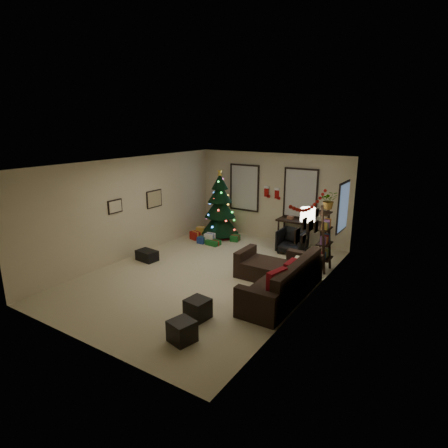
{
  "coord_description": "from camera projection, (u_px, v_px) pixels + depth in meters",
  "views": [
    {
      "loc": [
        4.88,
        -6.86,
        3.57
      ],
      "look_at": [
        0.1,
        0.6,
        1.15
      ],
      "focal_mm": 29.78,
      "sensor_mm": 36.0,
      "label": 1
    }
  ],
  "objects": [
    {
      "name": "floor",
      "position": [
        207.0,
        274.0,
        9.05
      ],
      "size": [
        7.0,
        7.0,
        0.0
      ],
      "primitive_type": "plane",
      "color": "#C5BA95",
      "rests_on": "ground"
    },
    {
      "name": "ceiling",
      "position": [
        206.0,
        163.0,
        8.34
      ],
      "size": [
        7.0,
        7.0,
        0.0
      ],
      "primitive_type": "plane",
      "rotation": [
        3.14,
        0.0,
        0.0
      ],
      "color": "white",
      "rests_on": "floor"
    },
    {
      "name": "wall_back",
      "position": [
        272.0,
        197.0,
        11.54
      ],
      "size": [
        5.0,
        0.0,
        5.0
      ],
      "primitive_type": "plane",
      "rotation": [
        1.57,
        0.0,
        0.0
      ],
      "color": "beige",
      "rests_on": "floor"
    },
    {
      "name": "wall_front",
      "position": [
        79.0,
        269.0,
        5.85
      ],
      "size": [
        5.0,
        0.0,
        5.0
      ],
      "primitive_type": "plane",
      "rotation": [
        -1.57,
        0.0,
        0.0
      ],
      "color": "beige",
      "rests_on": "floor"
    },
    {
      "name": "wall_left",
      "position": [
        131.0,
        208.0,
        9.99
      ],
      "size": [
        0.0,
        7.0,
        7.0
      ],
      "primitive_type": "plane",
      "rotation": [
        1.57,
        0.0,
        1.57
      ],
      "color": "beige",
      "rests_on": "floor"
    },
    {
      "name": "wall_right",
      "position": [
        309.0,
        238.0,
        7.39
      ],
      "size": [
        0.0,
        7.0,
        7.0
      ],
      "primitive_type": "plane",
      "rotation": [
        1.57,
        0.0,
        -1.57
      ],
      "color": "beige",
      "rests_on": "floor"
    },
    {
      "name": "window_back_left",
      "position": [
        245.0,
        188.0,
        11.95
      ],
      "size": [
        1.05,
        0.06,
        1.5
      ],
      "color": "#728CB2",
      "rests_on": "wall_back"
    },
    {
      "name": "window_back_right",
      "position": [
        301.0,
        194.0,
        10.97
      ],
      "size": [
        1.05,
        0.06,
        1.5
      ],
      "color": "#728CB2",
      "rests_on": "wall_back"
    },
    {
      "name": "window_right_wall",
      "position": [
        344.0,
        207.0,
        9.44
      ],
      "size": [
        0.06,
        0.9,
        1.3
      ],
      "color": "#728CB2",
      "rests_on": "wall_right"
    },
    {
      "name": "christmas_tree",
      "position": [
        220.0,
        209.0,
        11.83
      ],
      "size": [
        1.2,
        1.2,
        2.22
      ],
      "rotation": [
        0.0,
        0.0,
        -0.37
      ],
      "color": "black",
      "rests_on": "floor"
    },
    {
      "name": "presents",
      "position": [
        209.0,
        237.0,
        11.59
      ],
      "size": [
        1.5,
        1.01,
        0.3
      ],
      "rotation": [
        0.0,
        0.0,
        0.06
      ],
      "color": "#14591E",
      "rests_on": "floor"
    },
    {
      "name": "sofa",
      "position": [
        278.0,
        280.0,
        8.06
      ],
      "size": [
        1.82,
        2.65,
        0.85
      ],
      "color": "black",
      "rests_on": "floor"
    },
    {
      "name": "pillow_red_a",
      "position": [
        277.0,
        282.0,
        7.06
      ],
      "size": [
        0.25,
        0.51,
        0.49
      ],
      "primitive_type": "cube",
      "rotation": [
        0.0,
        0.0,
        -0.25
      ],
      "color": "maroon",
      "rests_on": "sofa"
    },
    {
      "name": "pillow_red_b",
      "position": [
        290.0,
        271.0,
        7.58
      ],
      "size": [
        0.12,
        0.44,
        0.44
      ],
      "primitive_type": "cube",
      "rotation": [
        0.0,
        0.0,
        0.0
      ],
      "color": "maroon",
      "rests_on": "sofa"
    },
    {
      "name": "pillow_cream",
      "position": [
        296.0,
        267.0,
        7.85
      ],
      "size": [
        0.16,
        0.39,
        0.38
      ],
      "primitive_type": "cube",
      "rotation": [
        0.0,
        0.0,
        0.15
      ],
      "color": "beige",
      "rests_on": "sofa"
    },
    {
      "name": "ottoman_near",
      "position": [
        198.0,
        309.0,
        6.98
      ],
      "size": [
        0.45,
        0.45,
        0.38
      ],
      "primitive_type": "cube",
      "rotation": [
        0.0,
        0.0,
        -0.11
      ],
      "color": "black",
      "rests_on": "floor"
    },
    {
      "name": "ottoman_far",
      "position": [
        182.0,
        331.0,
        6.24
      ],
      "size": [
        0.48,
        0.48,
        0.37
      ],
      "primitive_type": "cube",
      "rotation": [
        0.0,
        0.0,
        -0.24
      ],
      "color": "black",
      "rests_on": "floor"
    },
    {
      "name": "desk",
      "position": [
        302.0,
        224.0,
        10.89
      ],
      "size": [
        1.48,
        0.53,
        0.8
      ],
      "color": "black",
      "rests_on": "floor"
    },
    {
      "name": "desk_chair",
      "position": [
        292.0,
        241.0,
        10.46
      ],
      "size": [
        0.67,
        0.63,
        0.69
      ],
      "primitive_type": "imported",
      "rotation": [
        0.0,
        0.0,
        -0.0
      ],
      "color": "black",
      "rests_on": "floor"
    },
    {
      "name": "bookshelf",
      "position": [
        325.0,
        239.0,
        9.07
      ],
      "size": [
        0.3,
        0.5,
        1.7
      ],
      "color": "black",
      "rests_on": "floor"
    },
    {
      "name": "potted_plant",
      "position": [
        329.0,
        197.0,
        8.85
      ],
      "size": [
        0.66,
        0.63,
        0.57
      ],
      "primitive_type": "imported",
      "rotation": [
        0.0,
        0.0,
        0.49
      ],
      "color": "#4C4C4C",
      "rests_on": "bookshelf"
    },
    {
      "name": "floor_lamp",
      "position": [
        307.0,
        219.0,
        8.8
      ],
      "size": [
        0.35,
        0.35,
        1.63
      ],
      "rotation": [
        0.0,
        0.0,
        -0.09
      ],
      "color": "black",
      "rests_on": "floor"
    },
    {
      "name": "art_map",
      "position": [
        154.0,
        199.0,
        10.69
      ],
      "size": [
        0.04,
        0.6,
        0.5
      ],
      "color": "black",
      "rests_on": "wall_left"
    },
    {
      "name": "art_abstract",
      "position": [
        115.0,
        206.0,
        9.5
      ],
      "size": [
        0.04,
        0.45,
        0.35
      ],
      "color": "black",
      "rests_on": "wall_left"
    },
    {
      "name": "gallery",
      "position": [
        307.0,
        228.0,
        7.29
      ],
      "size": [
        0.03,
        1.25,
        0.54
      ],
      "color": "black",
      "rests_on": "wall_right"
    },
    {
      "name": "garland",
      "position": [
        309.0,
        203.0,
        7.26
      ],
      "size": [
        0.08,
        1.9,
        0.3
      ],
      "primitive_type": null,
      "color": "#A5140C",
      "rests_on": "wall_right"
    },
    {
      "name": "stocking_left",
      "position": [
        267.0,
        191.0,
        11.52
      ],
      "size": [
        0.2,
        0.05,
        0.36
      ],
      "color": "#990F0C",
      "rests_on": "wall_back"
    },
    {
      "name": "stocking_right",
      "position": [
        277.0,
        193.0,
        11.4
      ],
      "size": [
        0.2,
        0.05,
        0.36
      ],
      "color": "#990F0C",
      "rests_on": "wall_back"
    },
    {
      "name": "storage_bin",
      "position": [
        147.0,
        255.0,
        9.93
      ],
      "size": [
        0.59,
        0.42,
        0.28
      ],
      "primitive_type": "cube",
      "rotation": [
        0.0,
        0.0,
        -0.1
      ],
      "color": "black",
      "rests_on": "floor"
    }
  ]
}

